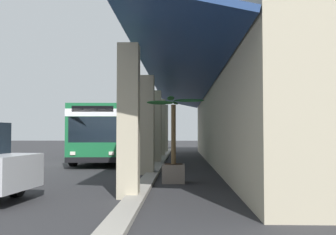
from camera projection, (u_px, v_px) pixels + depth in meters
ground at (212, 165)px, 20.51m from camera, size 120.00×120.00×0.00m
curb_strip at (160, 162)px, 21.35m from camera, size 33.93×0.50×0.12m
plaza_building at (335, 91)px, 21.18m from camera, size 28.58×17.34×7.96m
transit_bus at (108, 130)px, 23.43m from camera, size 11.34×3.25×3.34m
potted_palm at (174, 161)px, 13.13m from camera, size 1.48×1.99×2.95m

